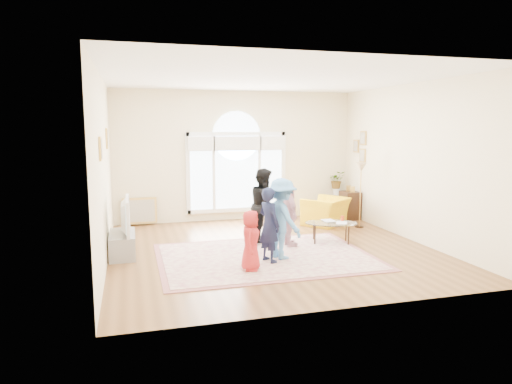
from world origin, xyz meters
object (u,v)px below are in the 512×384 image
object	(u,v)px
tv_console	(123,244)
television	(122,216)
armchair	(326,211)
area_rug	(265,256)
coffee_table	(331,223)

from	to	relation	value
tv_console	television	distance (m)	0.53
television	armchair	size ratio (longest dim) A/B	1.11
area_rug	television	bearing A→B (deg)	162.58
tv_console	area_rug	bearing A→B (deg)	-17.37
area_rug	tv_console	bearing A→B (deg)	162.63
tv_console	television	world-z (taller)	television
television	armchair	world-z (taller)	television
area_rug	armchair	xyz separation A→B (m)	(2.17, 2.23, 0.32)
tv_console	coffee_table	world-z (taller)	coffee_table
television	armchair	bearing A→B (deg)	17.44
coffee_table	armchair	world-z (taller)	armchair
television	coffee_table	world-z (taller)	television
area_rug	coffee_table	xyz separation A→B (m)	(1.56, 0.62, 0.39)
area_rug	television	xyz separation A→B (m)	(-2.46, 0.77, 0.73)
tv_console	television	xyz separation A→B (m)	(0.01, 0.00, 0.53)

